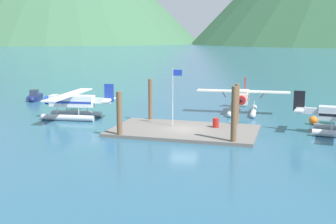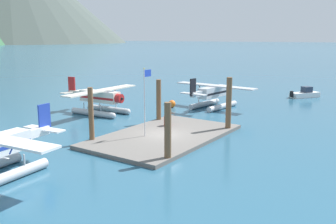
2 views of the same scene
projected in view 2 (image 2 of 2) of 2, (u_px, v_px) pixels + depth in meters
ground_plane at (164, 138)px, 31.06m from camera, size 1200.00×1200.00×0.00m
dock_platform at (164, 136)px, 31.03m from camera, size 13.35×7.97×0.30m
piling_near_left at (168, 132)px, 24.67m from camera, size 0.47×0.47×4.07m
piling_near_right at (229, 105)px, 32.74m from camera, size 0.49×0.49×4.83m
piling_far_left at (91, 116)px, 29.05m from camera, size 0.40×0.40×4.45m
piling_far_right at (159, 101)px, 36.19m from camera, size 0.47×0.47×4.25m
flagpole at (145, 94)px, 29.85m from camera, size 0.95×0.10×5.57m
fuel_drum at (167, 121)px, 33.95m from camera, size 0.62×0.62×0.88m
mooring_buoy at (172, 104)px, 44.27m from camera, size 0.88×0.88×0.88m
seaplane_cream_bow_right at (100, 100)px, 40.32m from camera, size 10.46×7.98×3.84m
seaplane_silver_stbd_fwd at (214, 95)px, 43.87m from camera, size 7.96×10.49×3.84m
boat_white_open_se at (306, 94)px, 51.74m from camera, size 4.32×3.60×1.50m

